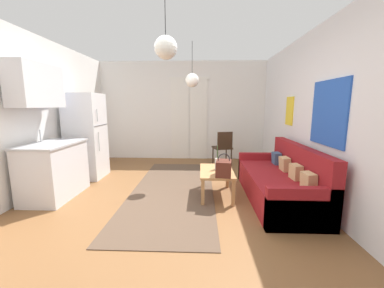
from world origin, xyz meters
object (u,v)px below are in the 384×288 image
object	(u,v)px
coffee_table	(216,174)
couch	(282,183)
pendant_lamp_far	(192,80)
accent_chair	(223,146)
pendant_lamp_near	(166,48)
refrigerator	(86,136)
handbag	(224,168)
bamboo_vase	(217,164)

from	to	relation	value
coffee_table	couch	bearing A→B (deg)	-6.11
pendant_lamp_far	accent_chair	bearing A→B (deg)	59.20
couch	pendant_lamp_near	xyz separation A→B (m)	(-1.63, -1.07, 1.77)
couch	pendant_lamp_far	world-z (taller)	pendant_lamp_far
pendant_lamp_far	couch	bearing A→B (deg)	-32.27
coffee_table	refrigerator	bearing A→B (deg)	160.54
couch	accent_chair	distance (m)	2.24
couch	pendant_lamp_far	xyz separation A→B (m)	(-1.44, 0.91, 1.66)
accent_chair	pendant_lamp_near	xyz separation A→B (m)	(-0.91, -3.18, 1.57)
accent_chair	pendant_lamp_near	world-z (taller)	pendant_lamp_near
refrigerator	pendant_lamp_far	world-z (taller)	pendant_lamp_far
couch	refrigerator	bearing A→B (deg)	164.16
accent_chair	pendant_lamp_far	world-z (taller)	pendant_lamp_far
coffee_table	refrigerator	distance (m)	2.77
handbag	pendant_lamp_near	distance (m)	1.88
coffee_table	bamboo_vase	xyz separation A→B (m)	(0.01, 0.05, 0.15)
pendant_lamp_near	accent_chair	bearing A→B (deg)	74.04
accent_chair	couch	bearing A→B (deg)	93.43
couch	coffee_table	size ratio (longest dim) A/B	2.37
coffee_table	handbag	world-z (taller)	handbag
bamboo_vase	pendant_lamp_far	distance (m)	1.65
refrigerator	pendant_lamp_far	distance (m)	2.40
handbag	refrigerator	size ratio (longest dim) A/B	0.20
bamboo_vase	accent_chair	size ratio (longest dim) A/B	0.48
accent_chair	pendant_lamp_far	bearing A→B (deg)	43.72
refrigerator	pendant_lamp_near	xyz separation A→B (m)	(1.95, -2.08, 1.20)
coffee_table	accent_chair	distance (m)	2.02
coffee_table	bamboo_vase	distance (m)	0.16
pendant_lamp_near	refrigerator	bearing A→B (deg)	133.13
pendant_lamp_far	bamboo_vase	bearing A→B (deg)	-59.46
pendant_lamp_near	pendant_lamp_far	bearing A→B (deg)	84.43
bamboo_vase	refrigerator	distance (m)	2.74
bamboo_vase	pendant_lamp_far	world-z (taller)	pendant_lamp_far
pendant_lamp_near	pendant_lamp_far	size ratio (longest dim) A/B	0.84
coffee_table	accent_chair	world-z (taller)	accent_chair
coffee_table	bamboo_vase	bearing A→B (deg)	75.90
refrigerator	pendant_lamp_near	size ratio (longest dim) A/B	2.46
accent_chair	pendant_lamp_near	distance (m)	3.66
coffee_table	handbag	bearing A→B (deg)	-73.76
refrigerator	pendant_lamp_near	world-z (taller)	pendant_lamp_near
coffee_table	pendant_lamp_near	world-z (taller)	pendant_lamp_near
bamboo_vase	pendant_lamp_near	distance (m)	2.06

